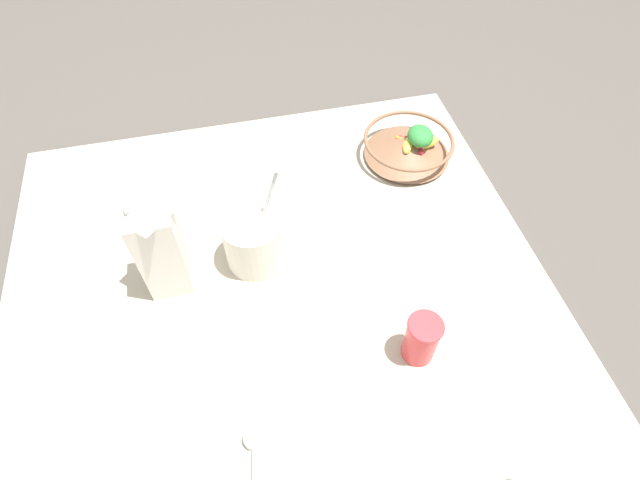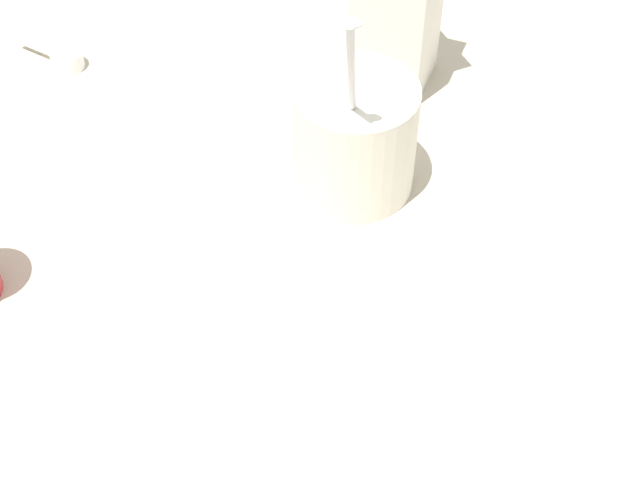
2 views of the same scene
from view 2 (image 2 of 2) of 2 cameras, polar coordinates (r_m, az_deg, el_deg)
ground_plane at (r=1.02m, az=-4.01°, el=2.04°), size 6.00×6.00×0.00m
countertop at (r=1.00m, az=-4.08°, el=2.91°), size 1.18×1.18×0.04m
yogurt_tub at (r=0.93m, az=2.26°, el=6.85°), size 0.13×0.14×0.26m
measuring_scoop at (r=1.17m, az=-16.04°, el=11.09°), size 0.10×0.04×0.02m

